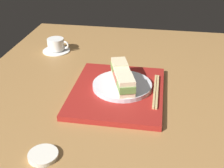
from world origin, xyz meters
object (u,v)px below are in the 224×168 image
(sandwich_near, at_px, (126,85))
(sandwich_middle, at_px, (122,77))
(chopsticks_pair, at_px, (156,91))
(small_sauce_dish, at_px, (43,155))
(sandwich_far, at_px, (120,68))
(sandwich_plate, at_px, (122,85))
(coffee_cup, at_px, (56,46))

(sandwich_near, bearing_deg, sandwich_middle, 17.53)
(chopsticks_pair, relative_size, small_sauce_dish, 2.79)
(sandwich_middle, distance_m, sandwich_far, 0.06)
(sandwich_near, xyz_separation_m, sandwich_far, (0.11, 0.04, -0.00))
(sandwich_plate, xyz_separation_m, sandwich_near, (-0.06, -0.02, 0.04))
(sandwich_plate, xyz_separation_m, chopsticks_pair, (-0.01, -0.12, -0.00))
(sandwich_far, bearing_deg, sandwich_middle, -162.47)
(sandwich_near, relative_size, small_sauce_dish, 1.19)
(coffee_cup, bearing_deg, sandwich_plate, -132.04)
(sandwich_near, distance_m, small_sauce_dish, 0.35)
(coffee_cup, bearing_deg, small_sauce_dish, -164.15)
(sandwich_plate, height_order, sandwich_middle, sandwich_middle)
(sandwich_near, height_order, small_sauce_dish, sandwich_near)
(sandwich_plate, distance_m, coffee_cup, 0.46)
(small_sauce_dish, bearing_deg, chopsticks_pair, -38.28)
(coffee_cup, bearing_deg, chopsticks_pair, -124.76)
(small_sauce_dish, bearing_deg, sandwich_far, -18.44)
(sandwich_plate, distance_m, small_sauce_dish, 0.39)
(sandwich_far, bearing_deg, sandwich_near, -162.47)
(chopsticks_pair, distance_m, coffee_cup, 0.56)
(sandwich_near, distance_m, sandwich_middle, 0.06)
(sandwich_middle, relative_size, sandwich_far, 1.01)
(sandwich_far, height_order, chopsticks_pair, sandwich_far)
(sandwich_near, distance_m, chopsticks_pair, 0.12)
(sandwich_middle, relative_size, small_sauce_dish, 1.17)
(sandwich_plate, height_order, small_sauce_dish, sandwich_plate)
(sandwich_near, height_order, sandwich_far, same)
(chopsticks_pair, bearing_deg, sandwich_near, 115.92)
(sandwich_near, xyz_separation_m, coffee_cup, (0.37, 0.36, -0.04))
(chopsticks_pair, height_order, coffee_cup, coffee_cup)
(sandwich_middle, height_order, chopsticks_pair, sandwich_middle)
(sandwich_plate, height_order, chopsticks_pair, sandwich_plate)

